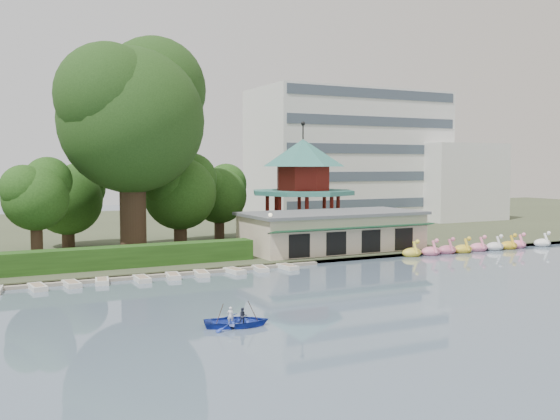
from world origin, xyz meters
TOP-DOWN VIEW (x-y plane):
  - ground_plane at (0.00, 0.00)m, footprint 220.00×220.00m
  - shore at (0.00, 52.00)m, footprint 220.00×70.00m
  - embankment at (0.00, 17.30)m, footprint 220.00×0.60m
  - dock at (-12.00, 17.20)m, footprint 34.00×1.60m
  - boathouse at (10.00, 21.97)m, footprint 18.60×9.39m
  - pavilion at (12.00, 32.00)m, footprint 12.40×12.40m
  - office_building at (32.67, 49.00)m, footprint 38.00×18.00m
  - hedge at (-15.00, 20.50)m, footprint 30.00×2.00m
  - lamp_post at (1.50, 19.00)m, footprint 0.36×0.36m
  - big_tree at (-8.81, 28.23)m, footprint 15.42×14.36m
  - small_trees at (-11.58, 32.10)m, footprint 40.08×16.66m
  - swan_boats at (24.74, 16.56)m, footprint 20.13×2.14m
  - moored_rowboats at (-12.67, 15.78)m, footprint 29.65×2.80m
  - rowboat_with_passengers at (-9.91, -0.39)m, footprint 5.97×4.97m

SIDE VIEW (x-z plane):
  - ground_plane at x=0.00m, z-range 0.00..0.00m
  - dock at x=-12.00m, z-range 0.00..0.24m
  - embankment at x=0.00m, z-range 0.00..0.30m
  - moored_rowboats at x=-12.67m, z-range 0.00..0.36m
  - shore at x=0.00m, z-range 0.00..0.40m
  - swan_boats at x=24.74m, z-range -0.56..1.35m
  - rowboat_with_passengers at x=-9.91m, z-range -0.47..1.54m
  - hedge at x=-15.00m, z-range 0.40..2.20m
  - boathouse at x=10.00m, z-range 0.42..4.32m
  - lamp_post at x=1.50m, z-range 1.20..5.48m
  - small_trees at x=-11.58m, z-range 0.92..10.95m
  - pavilion at x=12.00m, z-range 0.73..14.23m
  - office_building at x=32.67m, z-range -0.27..19.73m
  - big_tree at x=-8.81m, z-range 3.66..25.22m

